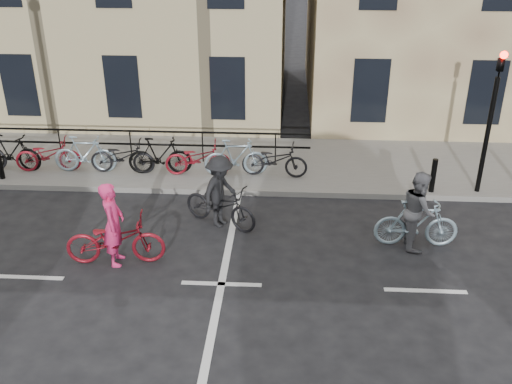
# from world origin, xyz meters

# --- Properties ---
(ground) EXTENTS (120.00, 120.00, 0.00)m
(ground) POSITION_xyz_m (0.00, 0.00, 0.00)
(ground) COLOR black
(ground) RESTS_ON ground
(sidewalk) EXTENTS (46.00, 4.00, 0.15)m
(sidewalk) POSITION_xyz_m (-4.00, 6.00, 0.07)
(sidewalk) COLOR slate
(sidewalk) RESTS_ON ground
(traffic_light) EXTENTS (0.18, 0.30, 3.90)m
(traffic_light) POSITION_xyz_m (6.20, 4.34, 2.45)
(traffic_light) COLOR black
(traffic_light) RESTS_ON sidewalk
(bollard_east) EXTENTS (0.14, 0.14, 0.90)m
(bollard_east) POSITION_xyz_m (5.00, 4.25, 0.60)
(bollard_east) COLOR black
(bollard_east) RESTS_ON sidewalk
(parked_bikes) EXTENTS (10.40, 1.23, 1.05)m
(parked_bikes) POSITION_xyz_m (-3.30, 5.04, 0.64)
(parked_bikes) COLOR black
(parked_bikes) RESTS_ON sidewalk
(cyclist_pink) EXTENTS (2.11, 0.92, 1.82)m
(cyclist_pink) POSITION_xyz_m (-2.28, 0.68, 0.63)
(cyclist_pink) COLOR maroon
(cyclist_pink) RESTS_ON ground
(cyclist_grey) EXTENTS (1.83, 0.86, 1.76)m
(cyclist_grey) POSITION_xyz_m (4.10, 1.74, 0.71)
(cyclist_grey) COLOR #8AA5B5
(cyclist_grey) RESTS_ON ground
(cyclist_dark) EXTENTS (2.04, 1.53, 1.74)m
(cyclist_dark) POSITION_xyz_m (-0.29, 2.43, 0.68)
(cyclist_dark) COLOR black
(cyclist_dark) RESTS_ON ground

